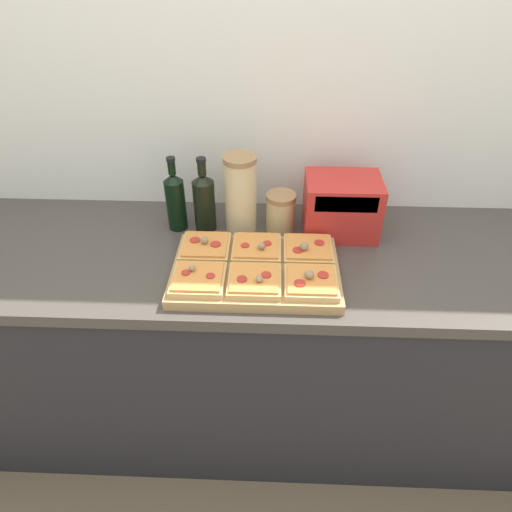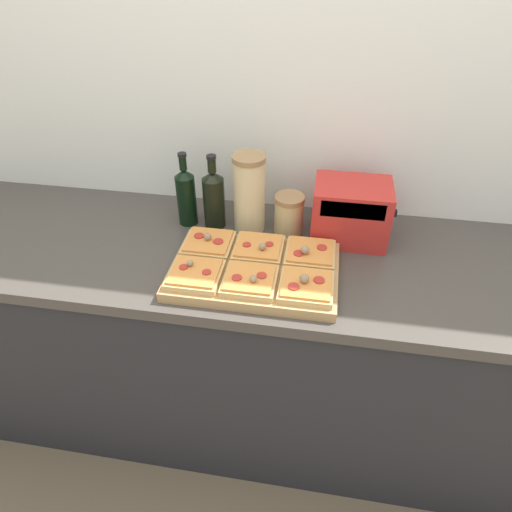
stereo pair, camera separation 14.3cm
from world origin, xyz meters
name	(u,v)px [view 2 (the right image)]	position (x,y,z in m)	size (l,w,h in m)	color
ground_plane	(255,482)	(0.00, 0.00, 0.00)	(12.00, 12.00, 0.00)	brown
wall_back	(286,117)	(0.00, 0.67, 1.25)	(6.00, 0.06, 2.50)	silver
kitchen_counter	(268,345)	(0.00, 0.32, 0.46)	(2.63, 0.67, 0.91)	#232328
cutting_board	(254,271)	(-0.03, 0.20, 0.93)	(0.52, 0.34, 0.03)	tan
pizza_slice_back_left	(209,243)	(-0.20, 0.28, 0.96)	(0.16, 0.15, 0.05)	tan
pizza_slice_back_center	(259,248)	(-0.03, 0.28, 0.96)	(0.16, 0.15, 0.05)	tan
pizza_slice_back_right	(310,253)	(0.13, 0.28, 0.96)	(0.16, 0.15, 0.06)	tan
pizza_slice_front_left	(195,274)	(-0.20, 0.11, 0.96)	(0.16, 0.15, 0.05)	tan
pizza_slice_front_center	(250,280)	(-0.03, 0.11, 0.96)	(0.16, 0.15, 0.05)	tan
pizza_slice_front_right	(306,286)	(0.13, 0.11, 0.96)	(0.16, 0.15, 0.06)	tan
olive_oil_bottle	(186,195)	(-0.33, 0.46, 1.02)	(0.07, 0.07, 0.27)	black
wine_bottle	(214,198)	(-0.23, 0.46, 1.02)	(0.08, 0.08, 0.27)	black
grain_jar_tall	(249,193)	(-0.10, 0.46, 1.05)	(0.11, 0.11, 0.28)	beige
grain_jar_short	(289,214)	(0.04, 0.46, 0.98)	(0.11, 0.11, 0.14)	tan
toaster_oven	(351,212)	(0.25, 0.46, 1.01)	(0.28, 0.19, 0.20)	red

